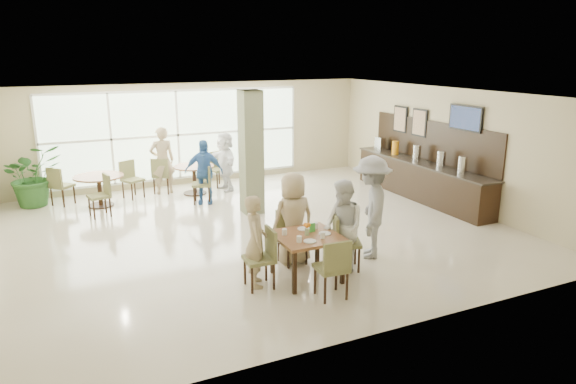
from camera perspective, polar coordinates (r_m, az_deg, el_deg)
name	(u,v)px	position (r m, az deg, el deg)	size (l,w,h in m)	color
ground	(255,230)	(10.79, -3.67, -4.23)	(10.00, 10.00, 0.00)	beige
room_shell	(254,150)	(10.34, -3.83, 4.69)	(10.00, 10.00, 10.00)	white
window_bank	(178,135)	(14.47, -12.13, 6.21)	(7.00, 0.04, 7.00)	silver
column	(251,153)	(11.64, -4.11, 4.36)	(0.45, 0.45, 2.80)	#656B4A
main_table	(307,240)	(8.32, 2.10, -5.37)	(1.01, 1.01, 0.75)	brown
round_table_left	(99,182)	(13.10, -20.27, 1.02)	(1.16, 1.16, 0.75)	brown
round_table_right	(194,173)	(13.59, -10.40, 2.11)	(1.04, 1.04, 0.75)	brown
chairs_main_table	(308,251)	(8.40, 2.20, -6.56)	(2.15, 1.90, 0.95)	brown
chairs_table_left	(98,187)	(13.12, -20.33, 0.54)	(2.27, 1.93, 0.95)	brown
chairs_table_right	(194,176)	(13.61, -10.39, 1.76)	(2.12, 1.96, 0.95)	brown
tabletop_clutter	(308,232)	(8.27, 2.27, -4.42)	(0.75, 0.76, 0.21)	white
buffet_counter	(421,177)	(13.38, 14.54, 1.63)	(0.64, 4.70, 1.95)	black
wall_tv	(466,118)	(12.45, 19.13, 7.77)	(0.06, 1.00, 0.58)	black
framed_art_a	(420,123)	(13.68, 14.41, 7.47)	(0.05, 0.55, 0.70)	black
framed_art_b	(400,119)	(14.30, 12.38, 7.91)	(0.05, 0.55, 0.70)	black
potted_plant	(33,176)	(13.73, -26.52, 1.65)	(1.33, 1.33, 1.48)	#295C25
teen_left	(256,241)	(8.07, -3.61, -5.46)	(0.54, 0.36, 1.48)	tan
teen_far	(293,219)	(8.89, 0.57, -2.96)	(0.79, 0.43, 1.63)	tan
teen_right	(343,227)	(8.61, 6.13, -3.84)	(0.77, 0.60, 1.58)	white
teen_standing	(371,207)	(9.26, 9.20, -1.68)	(1.20, 0.69, 1.85)	#979799
adult_a	(204,172)	(12.64, -9.34, 2.23)	(0.92, 0.53, 1.58)	#3C70B6
adult_b	(225,162)	(13.78, -7.01, 3.38)	(1.45, 0.63, 1.57)	white
adult_standing	(162,161)	(13.72, -13.79, 3.41)	(0.64, 0.42, 1.76)	tan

